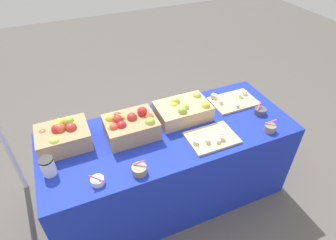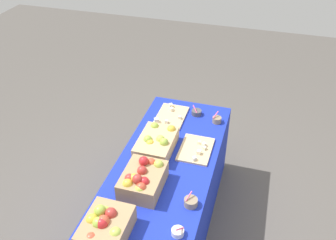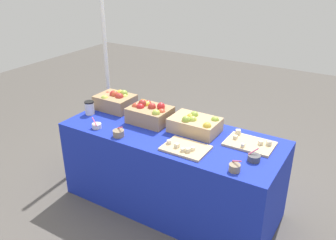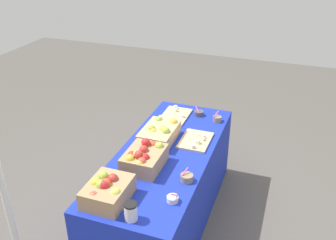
{
  "view_description": "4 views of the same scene",
  "coord_description": "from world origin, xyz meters",
  "px_view_note": "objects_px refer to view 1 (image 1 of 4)",
  "views": [
    {
      "loc": [
        -0.64,
        -1.45,
        2.13
      ],
      "look_at": [
        -0.0,
        0.02,
        0.83
      ],
      "focal_mm": 30.28,
      "sensor_mm": 36.0,
      "label": 1
    },
    {
      "loc": [
        -2.03,
        -0.63,
        2.69
      ],
      "look_at": [
        0.19,
        0.03,
        1.04
      ],
      "focal_mm": 39.1,
      "sensor_mm": 36.0,
      "label": 2
    },
    {
      "loc": [
        1.38,
        -2.31,
        2.1
      ],
      "look_at": [
        -0.07,
        0.07,
        0.81
      ],
      "focal_mm": 37.95,
      "sensor_mm": 36.0,
      "label": 3
    },
    {
      "loc": [
        -2.54,
        -0.93,
        2.45
      ],
      "look_at": [
        0.07,
        0.0,
        1.0
      ],
      "focal_mm": 40.14,
      "sensor_mm": 36.0,
      "label": 4
    }
  ],
  "objects_px": {
    "sample_bowl_far": "(98,181)",
    "coffee_cup": "(48,166)",
    "cutting_board_back": "(233,101)",
    "sample_bowl_extra": "(260,111)",
    "apple_crate_right": "(183,110)",
    "sample_bowl_mid": "(270,128)",
    "sample_bowl_near": "(139,170)",
    "apple_crate_left": "(63,135)",
    "apple_crate_middle": "(130,126)",
    "cutting_board_front": "(212,138)"
  },
  "relations": [
    {
      "from": "cutting_board_back",
      "to": "sample_bowl_extra",
      "type": "xyz_separation_m",
      "value": [
        0.11,
        -0.22,
        0.01
      ]
    },
    {
      "from": "cutting_board_front",
      "to": "apple_crate_middle",
      "type": "bearing_deg",
      "value": 152.13
    },
    {
      "from": "cutting_board_front",
      "to": "sample_bowl_near",
      "type": "height_order",
      "value": "sample_bowl_near"
    },
    {
      "from": "sample_bowl_far",
      "to": "coffee_cup",
      "type": "xyz_separation_m",
      "value": [
        -0.26,
        0.2,
        0.04
      ]
    },
    {
      "from": "sample_bowl_extra",
      "to": "coffee_cup",
      "type": "xyz_separation_m",
      "value": [
        -1.61,
        0.01,
        0.04
      ]
    },
    {
      "from": "cutting_board_back",
      "to": "sample_bowl_far",
      "type": "relative_size",
      "value": 3.97
    },
    {
      "from": "apple_crate_middle",
      "to": "apple_crate_right",
      "type": "xyz_separation_m",
      "value": [
        0.44,
        0.04,
        -0.02
      ]
    },
    {
      "from": "apple_crate_middle",
      "to": "cutting_board_front",
      "type": "bearing_deg",
      "value": -27.87
    },
    {
      "from": "apple_crate_left",
      "to": "sample_bowl_mid",
      "type": "bearing_deg",
      "value": -17.65
    },
    {
      "from": "sample_bowl_far",
      "to": "sample_bowl_extra",
      "type": "xyz_separation_m",
      "value": [
        1.35,
        0.19,
        0.0
      ]
    },
    {
      "from": "apple_crate_left",
      "to": "coffee_cup",
      "type": "height_order",
      "value": "apple_crate_left"
    },
    {
      "from": "apple_crate_left",
      "to": "apple_crate_middle",
      "type": "distance_m",
      "value": 0.46
    },
    {
      "from": "apple_crate_right",
      "to": "sample_bowl_mid",
      "type": "distance_m",
      "value": 0.66
    },
    {
      "from": "cutting_board_front",
      "to": "cutting_board_back",
      "type": "relative_size",
      "value": 0.93
    },
    {
      "from": "sample_bowl_extra",
      "to": "sample_bowl_near",
      "type": "bearing_deg",
      "value": -169.2
    },
    {
      "from": "coffee_cup",
      "to": "apple_crate_left",
      "type": "bearing_deg",
      "value": 62.43
    },
    {
      "from": "apple_crate_middle",
      "to": "sample_bowl_extra",
      "type": "xyz_separation_m",
      "value": [
        1.03,
        -0.16,
        -0.06
      ]
    },
    {
      "from": "coffee_cup",
      "to": "sample_bowl_extra",
      "type": "bearing_deg",
      "value": -0.41
    },
    {
      "from": "apple_crate_middle",
      "to": "sample_bowl_far",
      "type": "relative_size",
      "value": 3.81
    },
    {
      "from": "apple_crate_left",
      "to": "cutting_board_back",
      "type": "distance_m",
      "value": 1.38
    },
    {
      "from": "apple_crate_right",
      "to": "sample_bowl_extra",
      "type": "relative_size",
      "value": 4.4
    },
    {
      "from": "apple_crate_middle",
      "to": "cutting_board_front",
      "type": "relative_size",
      "value": 1.03
    },
    {
      "from": "cutting_board_front",
      "to": "cutting_board_back",
      "type": "xyz_separation_m",
      "value": [
        0.4,
        0.33,
        0.0
      ]
    },
    {
      "from": "cutting_board_front",
      "to": "sample_bowl_extra",
      "type": "distance_m",
      "value": 0.52
    },
    {
      "from": "cutting_board_front",
      "to": "cutting_board_back",
      "type": "bearing_deg",
      "value": 39.87
    },
    {
      "from": "apple_crate_left",
      "to": "sample_bowl_extra",
      "type": "height_order",
      "value": "apple_crate_left"
    },
    {
      "from": "apple_crate_middle",
      "to": "coffee_cup",
      "type": "distance_m",
      "value": 0.6
    },
    {
      "from": "apple_crate_middle",
      "to": "sample_bowl_mid",
      "type": "bearing_deg",
      "value": -20.88
    },
    {
      "from": "apple_crate_middle",
      "to": "sample_bowl_mid",
      "type": "relative_size",
      "value": 3.75
    },
    {
      "from": "apple_crate_left",
      "to": "sample_bowl_near",
      "type": "height_order",
      "value": "apple_crate_left"
    },
    {
      "from": "apple_crate_left",
      "to": "cutting_board_back",
      "type": "xyz_separation_m",
      "value": [
        1.37,
        -0.03,
        -0.07
      ]
    },
    {
      "from": "apple_crate_left",
      "to": "cutting_board_front",
      "type": "distance_m",
      "value": 1.04
    },
    {
      "from": "cutting_board_front",
      "to": "coffee_cup",
      "type": "relative_size",
      "value": 2.75
    },
    {
      "from": "apple_crate_left",
      "to": "cutting_board_front",
      "type": "height_order",
      "value": "apple_crate_left"
    },
    {
      "from": "sample_bowl_mid",
      "to": "coffee_cup",
      "type": "distance_m",
      "value": 1.55
    },
    {
      "from": "apple_crate_middle",
      "to": "sample_bowl_extra",
      "type": "relative_size",
      "value": 3.89
    },
    {
      "from": "apple_crate_left",
      "to": "coffee_cup",
      "type": "relative_size",
      "value": 2.75
    },
    {
      "from": "cutting_board_front",
      "to": "coffee_cup",
      "type": "distance_m",
      "value": 1.11
    },
    {
      "from": "sample_bowl_far",
      "to": "sample_bowl_extra",
      "type": "height_order",
      "value": "sample_bowl_far"
    },
    {
      "from": "sample_bowl_mid",
      "to": "sample_bowl_far",
      "type": "distance_m",
      "value": 1.28
    },
    {
      "from": "sample_bowl_far",
      "to": "cutting_board_back",
      "type": "bearing_deg",
      "value": 18.12
    },
    {
      "from": "cutting_board_back",
      "to": "sample_bowl_near",
      "type": "distance_m",
      "value": 1.07
    },
    {
      "from": "cutting_board_front",
      "to": "sample_bowl_far",
      "type": "xyz_separation_m",
      "value": [
        -0.84,
        -0.07,
        0.01
      ]
    },
    {
      "from": "cutting_board_front",
      "to": "sample_bowl_far",
      "type": "relative_size",
      "value": 3.68
    },
    {
      "from": "apple_crate_right",
      "to": "sample_bowl_near",
      "type": "height_order",
      "value": "apple_crate_right"
    },
    {
      "from": "sample_bowl_near",
      "to": "sample_bowl_mid",
      "type": "relative_size",
      "value": 0.99
    },
    {
      "from": "apple_crate_right",
      "to": "cutting_board_back",
      "type": "relative_size",
      "value": 1.09
    },
    {
      "from": "apple_crate_right",
      "to": "sample_bowl_far",
      "type": "xyz_separation_m",
      "value": [
        -0.76,
        -0.39,
        -0.05
      ]
    },
    {
      "from": "apple_crate_right",
      "to": "sample_bowl_far",
      "type": "relative_size",
      "value": 4.31
    },
    {
      "from": "cutting_board_front",
      "to": "sample_bowl_near",
      "type": "relative_size",
      "value": 3.65
    }
  ]
}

